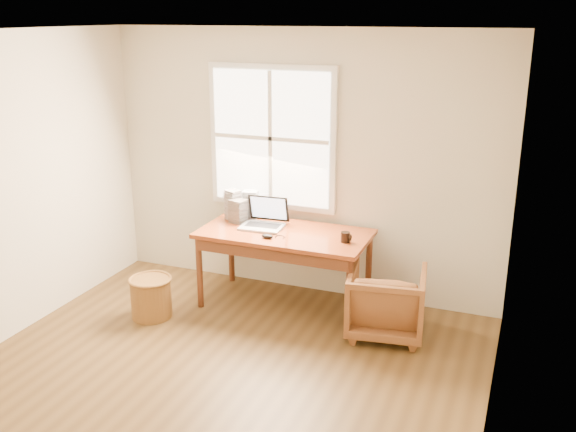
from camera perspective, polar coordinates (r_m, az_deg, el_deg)
name	(u,v)px	position (r m, az deg, el deg)	size (l,w,h in m)	color
room_shell	(194,226)	(4.47, -8.39, -0.88)	(4.04, 4.54, 2.64)	brown
desk	(285,234)	(6.05, -0.30, -1.59)	(1.60, 0.80, 0.04)	brown
armchair	(386,302)	(5.72, 8.74, -7.55)	(0.65, 0.67, 0.61)	brown
wicker_stool	(151,298)	(6.15, -12.06, -7.13)	(0.37, 0.37, 0.37)	brown
laptop	(262,214)	(6.10, -2.37, 0.21)	(0.39, 0.41, 0.29)	#B0B4B8
mouse	(267,236)	(5.87, -1.85, -1.80)	(0.11, 0.07, 0.04)	black
coffee_mug	(345,237)	(5.78, 5.12, -1.88)	(0.08, 0.08, 0.09)	black
cd_stack_a	(251,205)	(6.41, -3.35, 1.01)	(0.14, 0.12, 0.28)	silver
cd_stack_b	(238,211)	(6.30, -4.48, 0.44)	(0.15, 0.13, 0.23)	#28282D
cd_stack_c	(233,205)	(6.39, -4.91, 1.02)	(0.13, 0.12, 0.30)	#ABA9B7
cd_stack_d	(251,209)	(6.48, -3.34, 0.64)	(0.13, 0.11, 0.16)	#A9AFB4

